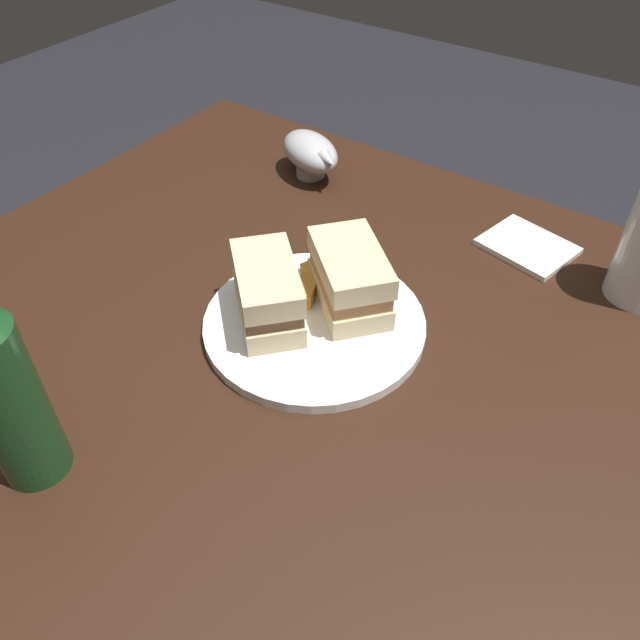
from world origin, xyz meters
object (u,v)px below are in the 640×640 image
at_px(plate, 314,324).
at_px(gravy_boat, 311,152).
at_px(napkin, 527,246).
at_px(sandwich_half_right, 269,291).
at_px(cider_bottle, 1,390).
at_px(sandwich_half_left, 350,278).

height_order(plate, gravy_boat, gravy_boat).
distance_m(plate, napkin, 0.32).
bearing_deg(plate, sandwich_half_right, 25.65).
bearing_deg(cider_bottle, plate, -109.42).
height_order(sandwich_half_left, sandwich_half_right, same).
bearing_deg(sandwich_half_left, plate, 72.19).
relative_size(plate, cider_bottle, 0.96).
height_order(sandwich_half_left, cider_bottle, cider_bottle).
distance_m(plate, gravy_boat, 0.34).
height_order(sandwich_half_left, napkin, sandwich_half_left).
bearing_deg(gravy_boat, napkin, -178.56).
xyz_separation_m(cider_bottle, napkin, (-0.25, -0.58, -0.10)).
relative_size(sandwich_half_left, napkin, 1.24).
xyz_separation_m(sandwich_half_right, cider_bottle, (0.06, 0.28, 0.06)).
distance_m(plate, sandwich_half_right, 0.07).
relative_size(sandwich_half_right, cider_bottle, 0.50).
bearing_deg(gravy_boat, plate, 125.95).
distance_m(plate, sandwich_half_left, 0.07).
height_order(plate, sandwich_half_left, sandwich_half_left).
relative_size(sandwich_half_left, cider_bottle, 0.52).
height_order(gravy_boat, cider_bottle, cider_bottle).
bearing_deg(sandwich_half_right, plate, -154.35).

